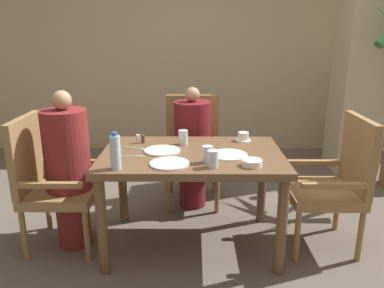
{
  "coord_description": "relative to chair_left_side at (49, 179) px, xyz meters",
  "views": [
    {
      "loc": [
        0.01,
        -2.51,
        1.54
      ],
      "look_at": [
        0.0,
        0.04,
        0.78
      ],
      "focal_mm": 35.0,
      "sensor_mm": 36.0,
      "label": 1
    }
  ],
  "objects": [
    {
      "name": "pillar_stone",
      "position": [
        2.89,
        1.68,
        0.83
      ],
      "size": [
        0.48,
        0.48,
        2.7
      ],
      "color": "#BCAD8E",
      "rests_on": "ground_plane"
    },
    {
      "name": "knife_beside_plate",
      "position": [
        0.62,
        -0.09,
        0.21
      ],
      "size": [
        0.19,
        0.02,
        0.0
      ],
      "color": "silver",
      "rests_on": "dining_table"
    },
    {
      "name": "plate_dessert_center",
      "position": [
        0.82,
        0.02,
        0.21
      ],
      "size": [
        0.26,
        0.26,
        0.01
      ],
      "color": "white",
      "rests_on": "dining_table"
    },
    {
      "name": "chair_far_side",
      "position": [
        1.03,
        0.82,
        0.0
      ],
      "size": [
        0.5,
        0.5,
        0.98
      ],
      "color": "olive",
      "rests_on": "ground_plane"
    },
    {
      "name": "bowl_small",
      "position": [
        1.42,
        -0.27,
        0.23
      ],
      "size": [
        0.13,
        0.13,
        0.04
      ],
      "color": "white",
      "rests_on": "dining_table"
    },
    {
      "name": "plate_main_left",
      "position": [
        1.29,
        -0.07,
        0.21
      ],
      "size": [
        0.26,
        0.26,
        0.01
      ],
      "color": "white",
      "rests_on": "dining_table"
    },
    {
      "name": "glass_tall_near",
      "position": [
        1.17,
        -0.3,
        0.26
      ],
      "size": [
        0.07,
        0.07,
        0.11
      ],
      "color": "silver",
      "rests_on": "dining_table"
    },
    {
      "name": "salt_shaker",
      "position": [
        0.62,
        0.24,
        0.24
      ],
      "size": [
        0.03,
        0.03,
        0.07
      ],
      "color": "white",
      "rests_on": "dining_table"
    },
    {
      "name": "pepper_shaker",
      "position": [
        0.66,
        0.24,
        0.24
      ],
      "size": [
        0.03,
        0.03,
        0.06
      ],
      "color": "#4C3D2D",
      "rests_on": "dining_table"
    },
    {
      "name": "chair_left_side",
      "position": [
        0.0,
        0.0,
        0.0
      ],
      "size": [
        0.5,
        0.5,
        0.98
      ],
      "color": "olive",
      "rests_on": "ground_plane"
    },
    {
      "name": "glass_tall_far",
      "position": [
        1.14,
        -0.21,
        0.26
      ],
      "size": [
        0.07,
        0.07,
        0.11
      ],
      "color": "silver",
      "rests_on": "dining_table"
    },
    {
      "name": "glass_tall_mid",
      "position": [
        0.97,
        0.19,
        0.26
      ],
      "size": [
        0.07,
        0.07,
        0.11
      ],
      "color": "silver",
      "rests_on": "dining_table"
    },
    {
      "name": "diner_in_left_chair",
      "position": [
        0.15,
        0.0,
        0.08
      ],
      "size": [
        0.32,
        0.32,
        1.17
      ],
      "color": "maroon",
      "rests_on": "ground_plane"
    },
    {
      "name": "wall_back",
      "position": [
        1.03,
        2.45,
        0.88
      ],
      "size": [
        8.0,
        0.06,
        2.8
      ],
      "color": "tan",
      "rests_on": "ground_plane"
    },
    {
      "name": "teacup_with_saucer",
      "position": [
        1.43,
        0.3,
        0.24
      ],
      "size": [
        0.12,
        0.12,
        0.07
      ],
      "color": "white",
      "rests_on": "dining_table"
    },
    {
      "name": "chair_right_side",
      "position": [
        2.07,
        0.0,
        0.0
      ],
      "size": [
        0.5,
        0.5,
        0.98
      ],
      "color": "olive",
      "rests_on": "ground_plane"
    },
    {
      "name": "water_bottle",
      "position": [
        0.57,
        -0.33,
        0.31
      ],
      "size": [
        0.06,
        0.06,
        0.24
      ],
      "color": "silver",
      "rests_on": "dining_table"
    },
    {
      "name": "ground_plane",
      "position": [
        1.03,
        0.0,
        -0.52
      ],
      "size": [
        16.0,
        16.0,
        0.0
      ],
      "primitive_type": "plane",
      "color": "#60564C"
    },
    {
      "name": "dining_table",
      "position": [
        1.03,
        0.0,
        0.11
      ],
      "size": [
        1.28,
        0.84,
        0.73
      ],
      "color": "brown",
      "rests_on": "ground_plane"
    },
    {
      "name": "fork_beside_plate",
      "position": [
        0.62,
        0.09,
        0.21
      ],
      "size": [
        0.17,
        0.09,
        0.0
      ],
      "color": "silver",
      "rests_on": "dining_table"
    },
    {
      "name": "diner_in_far_chair",
      "position": [
        1.03,
        0.67,
        0.04
      ],
      "size": [
        0.32,
        0.32,
        1.1
      ],
      "color": "maroon",
      "rests_on": "ground_plane"
    },
    {
      "name": "plate_main_right",
      "position": [
        0.89,
        -0.25,
        0.21
      ],
      "size": [
        0.26,
        0.26,
        0.01
      ],
      "color": "white",
      "rests_on": "dining_table"
    }
  ]
}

